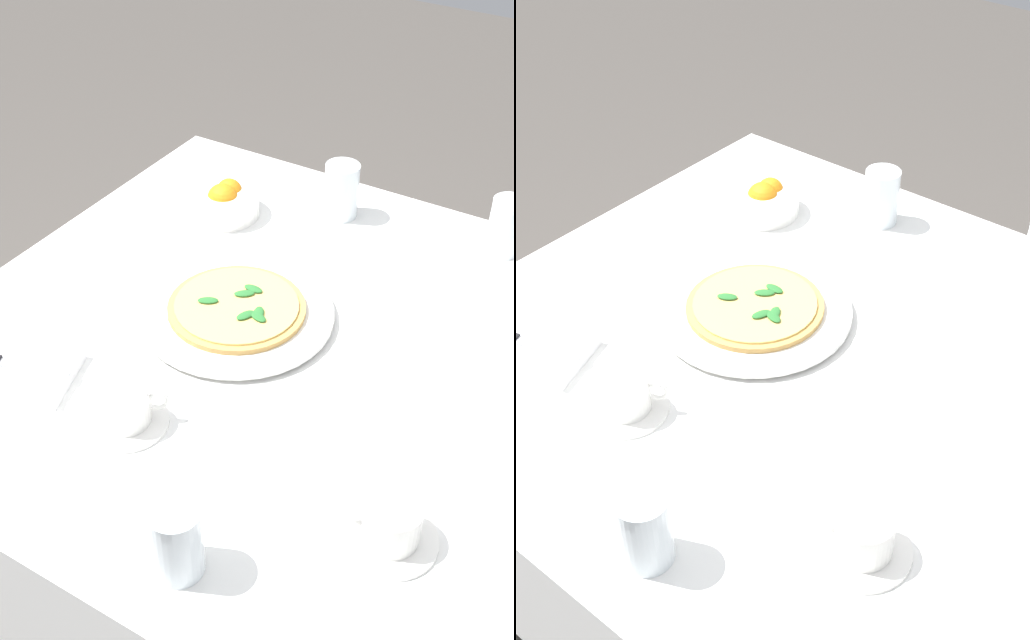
{
  "view_description": "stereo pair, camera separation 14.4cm",
  "coord_description": "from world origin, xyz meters",
  "views": [
    {
      "loc": [
        0.54,
        -0.95,
        1.68
      ],
      "look_at": [
        -0.05,
        0.01,
        0.78
      ],
      "focal_mm": 47.1,
      "sensor_mm": 36.0,
      "label": 1
    },
    {
      "loc": [
        0.66,
        -0.87,
        1.68
      ],
      "look_at": [
        -0.05,
        0.01,
        0.78
      ],
      "focal_mm": 47.1,
      "sensor_mm": 36.0,
      "label": 2
    }
  ],
  "objects": [
    {
      "name": "pizza",
      "position": [
        -0.09,
        0.01,
        0.78
      ],
      "size": [
        0.24,
        0.24,
        0.02
      ],
      "color": "tan",
      "rests_on": "pizza_plate"
    },
    {
      "name": "ground_plane",
      "position": [
        0.0,
        0.0,
        0.0
      ],
      "size": [
        8.0,
        8.0,
        0.0
      ],
      "primitive_type": "plane",
      "color": "#4C4742"
    },
    {
      "name": "coffee_cup_near_left",
      "position": [
        -0.1,
        -0.29,
        0.79
      ],
      "size": [
        0.13,
        0.13,
        0.07
      ],
      "color": "white",
      "rests_on": "dining_table"
    },
    {
      "name": "menu_card",
      "position": [
        0.37,
        0.08,
        0.79
      ],
      "size": [
        0.09,
        0.03,
        0.06
      ],
      "rotation": [
        0.0,
        0.0,
        5.99
      ],
      "color": "white",
      "rests_on": "dining_table"
    },
    {
      "name": "dinner_knife",
      "position": [
        -0.33,
        -0.3,
        0.78
      ],
      "size": [
        0.19,
        0.08,
        0.01
      ],
      "rotation": [
        0.0,
        0.0,
        0.34
      ],
      "color": "silver",
      "rests_on": "napkin_folded"
    },
    {
      "name": "pizza_plate",
      "position": [
        -0.09,
        0.01,
        0.77
      ],
      "size": [
        0.34,
        0.34,
        0.02
      ],
      "color": "white",
      "rests_on": "dining_table"
    },
    {
      "name": "napkin_folded",
      "position": [
        -0.33,
        -0.3,
        0.77
      ],
      "size": [
        0.25,
        0.19,
        0.02
      ],
      "rotation": [
        0.0,
        0.0,
        0.33
      ],
      "color": "white",
      "rests_on": "dining_table"
    },
    {
      "name": "dining_table",
      "position": [
        0.0,
        0.0,
        0.62
      ],
      "size": [
        1.12,
        1.12,
        0.76
      ],
      "color": "white",
      "rests_on": "ground_plane"
    },
    {
      "name": "water_glass_near_right",
      "position": [
        0.12,
        -0.46,
        0.81
      ],
      "size": [
        0.07,
        0.07,
        0.11
      ],
      "color": "white",
      "rests_on": "dining_table"
    },
    {
      "name": "water_glass_far_right",
      "position": [
        -0.1,
        0.42,
        0.81
      ],
      "size": [
        0.07,
        0.07,
        0.12
      ],
      "color": "white",
      "rests_on": "dining_table"
    },
    {
      "name": "coffee_cup_back_corner",
      "position": [
        0.33,
        -0.28,
        0.79
      ],
      "size": [
        0.13,
        0.13,
        0.07
      ],
      "color": "white",
      "rests_on": "dining_table"
    },
    {
      "name": "citrus_bowl",
      "position": [
        -0.3,
        0.3,
        0.79
      ],
      "size": [
        0.15,
        0.15,
        0.07
      ],
      "color": "white",
      "rests_on": "dining_table"
    }
  ]
}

